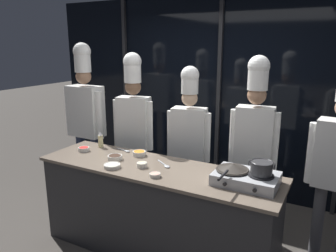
# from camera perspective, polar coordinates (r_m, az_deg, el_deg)

# --- Properties ---
(ground_plane) EXTENTS (24.00, 24.00, 0.00)m
(ground_plane) POSITION_cam_1_polar(r_m,az_deg,el_deg) (3.59, -2.04, -20.88)
(ground_plane) COLOR #47423D
(window_wall_back) EXTENTS (5.45, 0.09, 2.70)m
(window_wall_back) POSITION_cam_1_polar(r_m,az_deg,el_deg) (4.58, 8.98, 5.08)
(window_wall_back) COLOR black
(window_wall_back) RESTS_ON ground_plane
(demo_counter) EXTENTS (2.40, 0.68, 0.92)m
(demo_counter) POSITION_cam_1_polar(r_m,az_deg,el_deg) (3.35, -2.11, -14.45)
(demo_counter) COLOR #2D2D30
(demo_counter) RESTS_ON ground_plane
(portable_stove) EXTENTS (0.52, 0.38, 0.11)m
(portable_stove) POSITION_cam_1_polar(r_m,az_deg,el_deg) (2.86, 13.44, -8.84)
(portable_stove) COLOR #B2B5BA
(portable_stove) RESTS_ON demo_counter
(frying_pan) EXTENTS (0.28, 0.49, 0.05)m
(frying_pan) POSITION_cam_1_polar(r_m,az_deg,el_deg) (2.85, 11.16, -7.00)
(frying_pan) COLOR #38332D
(frying_pan) RESTS_ON portable_stove
(stock_pot) EXTENTS (0.21, 0.18, 0.11)m
(stock_pot) POSITION_cam_1_polar(r_m,az_deg,el_deg) (2.79, 15.98, -7.01)
(stock_pot) COLOR #333335
(stock_pot) RESTS_ON portable_stove
(squeeze_bottle_oil) EXTENTS (0.06, 0.06, 0.17)m
(squeeze_bottle_oil) POSITION_cam_1_polar(r_m,az_deg,el_deg) (3.80, -11.67, -2.39)
(squeeze_bottle_oil) COLOR beige
(squeeze_bottle_oil) RESTS_ON demo_counter
(prep_bowl_shrimp) EXTENTS (0.10, 0.10, 0.03)m
(prep_bowl_shrimp) POSITION_cam_1_polar(r_m,az_deg,el_deg) (2.93, -2.29, -8.47)
(prep_bowl_shrimp) COLOR silver
(prep_bowl_shrimp) RESTS_ON demo_counter
(prep_bowl_carrots) EXTENTS (0.14, 0.14, 0.05)m
(prep_bowl_carrots) POSITION_cam_1_polar(r_m,az_deg,el_deg) (3.47, -5.03, -4.71)
(prep_bowl_carrots) COLOR silver
(prep_bowl_carrots) RESTS_ON demo_counter
(prep_bowl_soy_glaze) EXTENTS (0.15, 0.15, 0.05)m
(prep_bowl_soy_glaze) POSITION_cam_1_polar(r_m,az_deg,el_deg) (3.38, -9.23, -5.36)
(prep_bowl_soy_glaze) COLOR silver
(prep_bowl_soy_glaze) RESTS_ON demo_counter
(prep_bowl_bean_sprouts) EXTENTS (0.16, 0.16, 0.04)m
(prep_bowl_bean_sprouts) POSITION_cam_1_polar(r_m,az_deg,el_deg) (3.18, -9.71, -6.81)
(prep_bowl_bean_sprouts) COLOR silver
(prep_bowl_bean_sprouts) RESTS_ON demo_counter
(prep_bowl_bell_pepper) EXTENTS (0.12, 0.12, 0.04)m
(prep_bowl_bell_pepper) POSITION_cam_1_polar(r_m,az_deg,el_deg) (3.71, -14.45, -3.86)
(prep_bowl_bell_pepper) COLOR silver
(prep_bowl_bell_pepper) RESTS_ON demo_counter
(prep_bowl_noodles) EXTENTS (0.10, 0.10, 0.05)m
(prep_bowl_noodles) POSITION_cam_1_polar(r_m,az_deg,el_deg) (3.15, -4.57, -6.70)
(prep_bowl_noodles) COLOR silver
(prep_bowl_noodles) RESTS_ON demo_counter
(serving_spoon_slotted) EXTENTS (0.22, 0.16, 0.02)m
(serving_spoon_slotted) POSITION_cam_1_polar(r_m,az_deg,el_deg) (3.18, -0.47, -6.86)
(serving_spoon_slotted) COLOR #B2B5BA
(serving_spoon_slotted) RESTS_ON demo_counter
(serving_spoon_solid) EXTENTS (0.20, 0.07, 0.02)m
(serving_spoon_solid) POSITION_cam_1_polar(r_m,az_deg,el_deg) (3.62, -7.44, -4.27)
(serving_spoon_solid) COLOR #B2B5BA
(serving_spoon_solid) RESTS_ON demo_counter
(chef_head) EXTENTS (0.63, 0.26, 2.07)m
(chef_head) POSITION_cam_1_polar(r_m,az_deg,el_deg) (4.53, -14.17, 2.57)
(chef_head) COLOR #2D3856
(chef_head) RESTS_ON ground_plane
(chef_sous) EXTENTS (0.50, 0.27, 1.96)m
(chef_sous) POSITION_cam_1_polar(r_m,az_deg,el_deg) (3.99, -5.99, 1.15)
(chef_sous) COLOR #232326
(chef_sous) RESTS_ON ground_plane
(chef_line) EXTENTS (0.50, 0.26, 1.83)m
(chef_line) POSITION_cam_1_polar(r_m,az_deg,el_deg) (3.74, 3.71, -1.14)
(chef_line) COLOR #232326
(chef_line) RESTS_ON ground_plane
(chef_pastry) EXTENTS (0.50, 0.23, 1.95)m
(chef_pastry) POSITION_cam_1_polar(r_m,az_deg,el_deg) (3.49, 14.80, -1.15)
(chef_pastry) COLOR #4C4C51
(chef_pastry) RESTS_ON ground_plane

